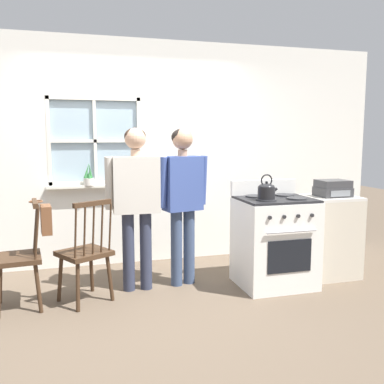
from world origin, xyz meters
TOP-DOWN VIEW (x-y plane):
  - ground_plane at (0.00, 0.00)m, footprint 16.00×16.00m
  - wall_back at (0.02, 1.40)m, footprint 6.40×0.16m
  - chair_by_window at (-1.25, 0.23)m, footprint 0.44×0.46m
  - chair_near_wall at (-0.68, 0.21)m, footprint 0.56×0.55m
  - person_elderly_left at (-0.16, 0.40)m, footprint 0.61×0.23m
  - person_teen_center at (0.32, 0.43)m, footprint 0.55×0.29m
  - stove at (1.24, 0.15)m, footprint 0.75×0.68m
  - kettle at (1.07, 0.02)m, footprint 0.21×0.17m
  - potted_plant at (-0.58, 1.31)m, footprint 0.12×0.12m
  - handbag at (-1.02, 0.25)m, footprint 0.20×0.23m
  - side_counter at (1.97, 0.25)m, footprint 0.55×0.50m
  - stereo at (1.97, 0.23)m, footprint 0.34×0.29m

SIDE VIEW (x-z plane):
  - ground_plane at x=0.00m, z-range 0.00..0.00m
  - side_counter at x=1.97m, z-range 0.00..0.90m
  - chair_by_window at x=-1.25m, z-range -0.03..0.95m
  - chair_near_wall at x=-0.68m, z-range -0.03..0.95m
  - stove at x=1.24m, z-range -0.07..1.01m
  - handbag at x=-1.02m, z-range 0.66..0.96m
  - stereo at x=1.97m, z-range 0.90..1.08m
  - person_teen_center at x=0.32m, z-range 0.18..1.81m
  - person_elderly_left at x=-0.16m, z-range 0.19..1.82m
  - kettle at x=1.07m, z-range 0.90..1.15m
  - potted_plant at x=-0.58m, z-range 0.93..1.20m
  - wall_back at x=0.02m, z-range -0.01..2.69m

